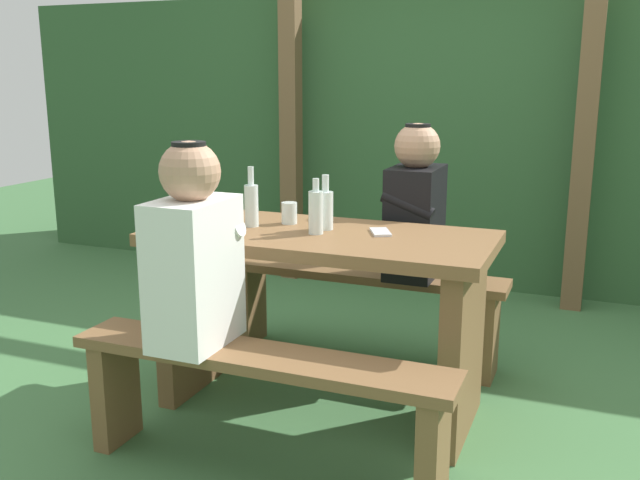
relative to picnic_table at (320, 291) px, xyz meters
The scene contains 14 objects.
ground_plane 0.52m from the picnic_table, ahead, with size 12.00×12.00×0.00m, color #427141.
hedge_backdrop 2.40m from the picnic_table, 90.00° to the left, with size 6.40×0.73×1.92m, color #325A32.
pergola_post_left 2.09m from the picnic_table, 117.46° to the left, with size 0.12×0.12×2.07m, color brown.
pergola_post_right 2.09m from the picnic_table, 62.54° to the left, with size 0.12×0.12×2.07m, color brown.
picnic_table is the anchor object (origin of this frame).
bench_near 0.60m from the picnic_table, 90.00° to the right, with size 1.40×0.24×0.46m.
bench_far 0.60m from the picnic_table, 90.00° to the left, with size 1.40×0.24×0.46m.
person_white_shirt 0.67m from the picnic_table, 113.55° to the right, with size 0.25×0.35×0.72m.
person_black_coat 0.68m from the picnic_table, 66.01° to the left, with size 0.25×0.35×0.72m.
drinking_glass 0.37m from the picnic_table, 149.25° to the left, with size 0.07×0.07×0.09m, color silver.
bottle_left 0.34m from the picnic_table, 91.49° to the left, with size 0.06×0.06×0.23m.
bottle_right 0.34m from the picnic_table, 100.40° to the right, with size 0.06×0.06×0.22m.
bottle_center 0.47m from the picnic_table, behind, with size 0.06×0.06×0.25m.
cell_phone 0.35m from the picnic_table, 17.45° to the left, with size 0.07×0.14×0.01m, color silver.
Camera 1 is at (1.05, -2.62, 1.40)m, focal length 39.87 mm.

